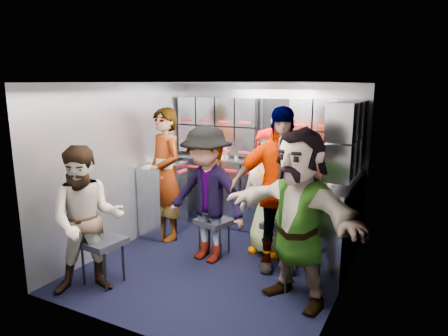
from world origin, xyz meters
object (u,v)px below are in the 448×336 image
at_px(jump_seat_near_right, 302,259).
at_px(attendant_arc_b, 207,195).
at_px(jump_seat_center, 275,215).
at_px(jump_seat_mid_right, 283,227).
at_px(jump_seat_mid_left, 214,223).
at_px(attendant_arc_e, 298,217).
at_px(attendant_standing, 165,175).
at_px(attendant_arc_d, 279,190).
at_px(attendant_arc_a, 87,220).
at_px(attendant_arc_c, 270,191).
at_px(jump_seat_near_left, 102,244).

distance_m(jump_seat_near_right, attendant_arc_b, 1.34).
height_order(jump_seat_center, jump_seat_mid_right, jump_seat_mid_right).
distance_m(jump_seat_mid_left, jump_seat_center, 0.81).
relative_size(jump_seat_mid_right, attendant_arc_e, 0.29).
height_order(attendant_standing, attendant_arc_d, attendant_arc_d).
relative_size(attendant_arc_a, attendant_arc_e, 0.88).
bearing_deg(attendant_standing, attendant_arc_e, 6.46).
relative_size(attendant_standing, attendant_arc_e, 1.04).
relative_size(attendant_arc_b, attendant_arc_c, 1.03).
bearing_deg(attendant_arc_d, attendant_standing, 154.72).
bearing_deg(jump_seat_mid_right, attendant_arc_c, 139.63).
xyz_separation_m(jump_seat_near_right, attendant_standing, (-2.09, 0.59, 0.54)).
relative_size(jump_seat_near_left, attendant_arc_a, 0.33).
bearing_deg(attendant_arc_d, jump_seat_near_right, -63.77).
distance_m(jump_seat_mid_left, attendant_arc_e, 1.44).
relative_size(attendant_standing, attendant_arc_a, 1.18).
relative_size(jump_seat_near_right, attendant_arc_a, 0.29).
xyz_separation_m(jump_seat_center, attendant_arc_c, (0.00, -0.18, 0.36)).
bearing_deg(attendant_arc_b, attendant_arc_d, 18.77).
xyz_separation_m(jump_seat_near_left, jump_seat_mid_right, (1.52, 1.37, -0.01)).
relative_size(attendant_arc_b, attendant_arc_e, 0.95).
distance_m(jump_seat_mid_right, attendant_arc_c, 0.48).
distance_m(attendant_arc_a, attendant_arc_b, 1.38).
bearing_deg(attendant_arc_e, jump_seat_center, 140.14).
bearing_deg(jump_seat_mid_left, attendant_arc_e, -25.65).
relative_size(jump_seat_near_left, attendant_arc_e, 0.29).
bearing_deg(jump_seat_mid_right, jump_seat_near_right, -55.27).
xyz_separation_m(jump_seat_mid_left, attendant_arc_a, (-0.69, -1.38, 0.35)).
xyz_separation_m(jump_seat_near_right, attendant_arc_a, (-1.92, -0.97, 0.40)).
distance_m(jump_seat_mid_right, attendant_arc_e, 0.96).
height_order(jump_seat_mid_right, attendant_standing, attendant_standing).
distance_m(jump_seat_near_right, attendant_arc_c, 1.11).
distance_m(jump_seat_center, jump_seat_near_right, 1.17).
height_order(jump_seat_center, attendant_arc_d, attendant_arc_d).
distance_m(jump_seat_near_left, attendant_arc_a, 0.36).
bearing_deg(attendant_standing, attendant_arc_c, 34.62).
relative_size(jump_seat_near_left, attendant_standing, 0.28).
bearing_deg(attendant_arc_d, attendant_arc_a, -156.84).
bearing_deg(attendant_arc_c, jump_seat_near_right, -43.08).
distance_m(jump_seat_mid_left, attendant_standing, 1.00).
xyz_separation_m(attendant_arc_c, attendant_arc_d, (0.25, -0.39, 0.14)).
bearing_deg(jump_seat_center, jump_seat_near_right, -56.23).
bearing_deg(jump_seat_near_right, attendant_arc_b, 169.31).
height_order(attendant_standing, attendant_arc_a, attendant_standing).
xyz_separation_m(jump_seat_near_right, attendant_arc_d, (-0.40, 0.40, 0.57)).
relative_size(jump_seat_center, attendant_arc_e, 0.30).
xyz_separation_m(jump_seat_center, jump_seat_near_right, (0.65, -0.97, -0.07)).
height_order(jump_seat_mid_left, jump_seat_near_right, jump_seat_mid_left).
relative_size(jump_seat_center, attendant_arc_c, 0.33).
relative_size(attendant_arc_a, attendant_arc_c, 0.95).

